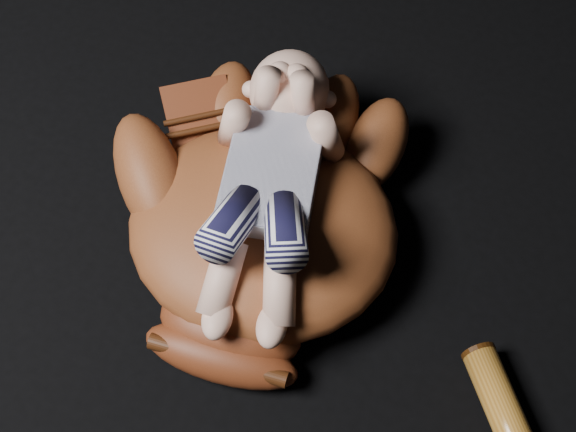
# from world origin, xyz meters

# --- Properties ---
(baseball_glove) EXTENTS (0.46, 0.52, 0.15)m
(baseball_glove) POSITION_xyz_m (-0.10, 0.17, 0.08)
(baseball_glove) COLOR #5E2B14
(baseball_glove) RESTS_ON ground
(newborn_baby) EXTENTS (0.26, 0.43, 0.16)m
(newborn_baby) POSITION_xyz_m (-0.09, 0.18, 0.14)
(newborn_baby) COLOR #D9A38C
(newborn_baby) RESTS_ON baseball_glove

